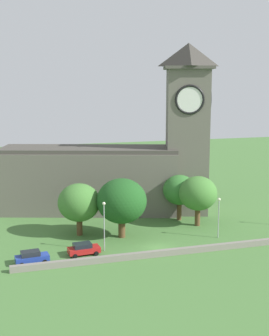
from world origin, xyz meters
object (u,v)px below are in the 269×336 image
Objects in this scene: tree_riverside_east at (180,190)px; tree_riverside_west at (79,203)px; streetlamp_central at (219,211)px; car_blue at (32,257)px; streetlamp_west_mid at (104,218)px; tree_churchyard at (122,201)px; car_red at (84,249)px; tree_by_tower at (198,194)px; church at (120,163)px.

tree_riverside_west is at bearing -169.77° from tree_riverside_east.
streetlamp_central is 21.02m from tree_riverside_west.
car_blue is 0.63× the size of streetlamp_west_mid.
tree_churchyard is (-11.67, -5.97, 0.42)m from tree_riverside_east.
car_blue is 0.49× the size of tree_churchyard.
car_red is 22.33m from tree_riverside_east.
streetlamp_central is 10.65m from tree_riverside_east.
tree_churchyard reaches higher than streetlamp_west_mid.
streetlamp_west_mid is (10.05, 1.92, 3.80)m from car_blue.
streetlamp_west_mid is at bearing -74.75° from tree_riverside_west.
tree_riverside_west is (0.96, 8.44, 4.26)m from car_red.
tree_riverside_west is at bearing 105.25° from streetlamp_west_mid.
streetlamp_west_mid is 8.02m from tree_riverside_west.
tree_by_tower is at bearing 22.45° from streetlamp_west_mid.
car_red is at bearing -140.66° from tree_churchyard.
streetlamp_west_mid is at bearing -111.18° from church.
car_blue is at bearing -161.67° from tree_by_tower.
tree_churchyard is at bearing 39.34° from car_red.
streetlamp_central is 14.54m from tree_churchyard.
church is 15.89m from tree_by_tower.
church reaches higher than car_blue.
car_blue is 27.97m from streetlamp_central.
tree_riverside_west is at bearing 154.79° from tree_churchyard.
car_red is 10.10m from tree_churchyard.
tree_by_tower reaches higher than tree_riverside_east.
streetlamp_west_mid is 0.77× the size of tree_churchyard.
car_red is at bearing -158.90° from tree_by_tower.
church is 4.90× the size of tree_riverside_east.
tree_by_tower is (20.21, 7.80, 4.51)m from car_red.
tree_churchyard is at bearing -170.82° from tree_by_tower.
tree_by_tower is at bearing -1.90° from tree_riverside_west.
tree_churchyard reaches higher than car_red.
streetlamp_west_mid is at bearing -178.32° from streetlamp_central.
car_blue is 0.57× the size of tree_riverside_east.
car_red is 4.95m from streetlamp_west_mid.
car_red is 0.55× the size of tree_riverside_west.
tree_riverside_west is at bearing 159.91° from streetlamp_central.
tree_by_tower is (9.72, -12.10, -3.44)m from church.
car_blue is 1.00× the size of car_red.
tree_riverside_east is (15.50, 10.91, 0.52)m from streetlamp_west_mid.
church is at bearing 118.60° from streetlamp_central.
tree_riverside_east is at bearing 27.09° from tree_churchyard.
car_red is 22.13m from tree_by_tower.
tree_by_tower is at bearing -66.61° from tree_riverside_east.
church reaches higher than tree_by_tower.
church is 5.44× the size of streetlamp_west_mid.
car_blue is 0.54× the size of tree_by_tower.
streetlamp_central is 0.79× the size of tree_riverside_east.
tree_churchyard is at bearing 26.29° from car_blue.
tree_churchyard is at bearing -104.19° from church.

